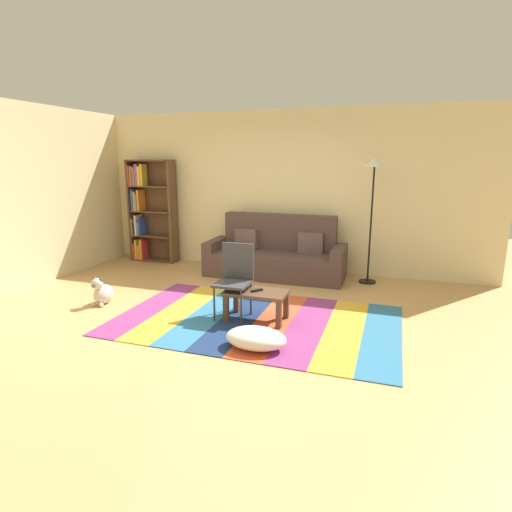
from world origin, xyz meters
TOP-DOWN VIEW (x-y plane):
  - ground_plane at (0.00, 0.00)m, footprint 14.00×14.00m
  - back_wall at (0.00, 2.55)m, footprint 6.80×0.10m
  - left_wall at (-3.40, 0.75)m, footprint 0.10×5.50m
  - rug at (0.29, 0.01)m, footprint 3.32×2.07m
  - couch at (-0.04, 2.02)m, footprint 2.26×0.80m
  - bookshelf at (-2.64, 2.31)m, footprint 0.90×0.28m
  - coffee_table at (0.29, 0.03)m, footprint 0.73×0.42m
  - pouf at (0.53, -0.71)m, footprint 0.63×0.42m
  - dog at (-1.84, -0.08)m, footprint 0.22×0.35m
  - standing_lamp at (1.44, 2.10)m, footprint 0.32×0.32m
  - tv_remote at (0.30, 0.02)m, footprint 0.13×0.15m
  - folding_chair at (0.00, 0.09)m, footprint 0.40×0.40m

SIDE VIEW (x-z plane):
  - ground_plane at x=0.00m, z-range 0.00..0.00m
  - rug at x=0.29m, z-range 0.00..0.01m
  - pouf at x=0.53m, z-range 0.01..0.22m
  - dog at x=-1.84m, z-range -0.04..0.36m
  - coffee_table at x=0.29m, z-range 0.12..0.48m
  - couch at x=-0.04m, z-range -0.16..0.84m
  - tv_remote at x=0.30m, z-range 0.37..0.39m
  - folding_chair at x=0.00m, z-range 0.08..0.98m
  - bookshelf at x=-2.64m, z-range 0.03..1.92m
  - back_wall at x=0.00m, z-range 0.00..2.70m
  - left_wall at x=-3.40m, z-range 0.00..2.70m
  - standing_lamp at x=1.44m, z-range 0.64..2.56m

